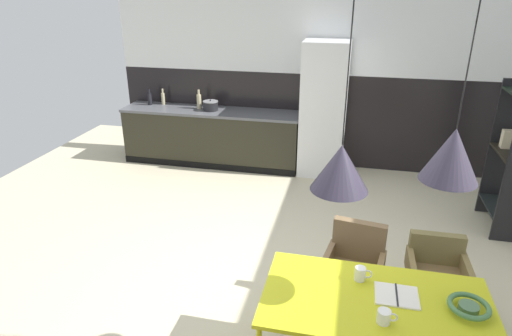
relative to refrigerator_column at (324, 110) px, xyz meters
name	(u,v)px	position (x,y,z in m)	size (l,w,h in m)	color
ground_plane	(272,293)	(-0.18, -3.05, -0.99)	(9.03, 9.03, 0.00)	beige
back_wall_splashback_dark	(313,120)	(-0.18, 0.36, -0.27)	(6.27, 0.12, 1.45)	black
back_wall_panel_upper	(318,24)	(-0.18, 0.36, 1.18)	(6.27, 0.12, 1.45)	silver
kitchen_counter	(212,137)	(-1.75, 0.00, -0.55)	(2.84, 0.63, 0.88)	#28271B
refrigerator_column	(324,110)	(0.00, 0.00, 0.00)	(0.66, 0.60, 1.99)	silver
dining_table	(376,306)	(0.69, -3.89, -0.29)	(1.53, 0.83, 0.75)	gold
armchair_head_of_table	(355,259)	(0.56, -3.07, -0.48)	(0.55, 0.54, 0.81)	brown
armchair_near_window	(437,266)	(1.24, -3.00, -0.50)	(0.49, 0.47, 0.73)	brown
fruit_bowl	(469,307)	(1.27, -3.87, -0.21)	(0.27, 0.27, 0.06)	#4C704C
open_book	(397,295)	(0.83, -3.82, -0.24)	(0.29, 0.24, 0.02)	white
mug_wide_latte	(361,274)	(0.58, -3.69, -0.19)	(0.12, 0.08, 0.10)	white
mug_glass_clear	(384,317)	(0.73, -4.09, -0.20)	(0.13, 0.08, 0.09)	white
cooking_pot	(211,106)	(-1.75, -0.02, -0.04)	(0.24, 0.24, 0.17)	black
bottle_wine_green	(199,101)	(-1.96, 0.05, 0.01)	(0.07, 0.07, 0.30)	tan
bottle_oil_tall	(150,98)	(-2.83, 0.09, 0.00)	(0.07, 0.07, 0.26)	black
bottle_spice_small	(163,98)	(-2.63, 0.17, -0.01)	(0.06, 0.06, 0.26)	tan
open_shelf_unit	(511,156)	(2.23, -1.19, -0.10)	(0.30, 0.74, 1.71)	black
pendant_lamp_over_table_near	(341,168)	(0.39, -3.93, 0.71)	(0.35, 0.35, 1.30)	black
pendant_lamp_over_table_far	(452,155)	(1.00, -3.87, 0.82)	(0.33, 0.33, 1.20)	black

